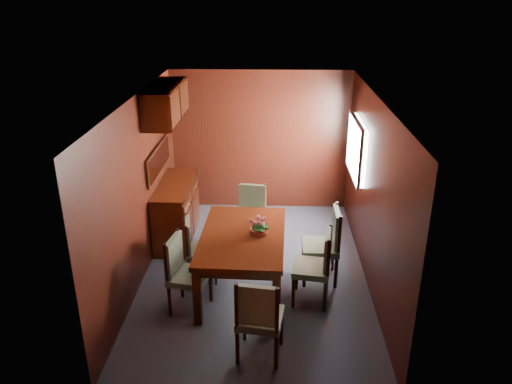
{
  "coord_description": "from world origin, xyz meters",
  "views": [
    {
      "loc": [
        0.23,
        -5.91,
        3.67
      ],
      "look_at": [
        0.0,
        0.36,
        1.05
      ],
      "focal_mm": 35.0,
      "sensor_mm": 36.0,
      "label": 1
    }
  ],
  "objects_px": {
    "chair_left_near": "(183,269)",
    "flower_centerpiece": "(259,225)",
    "sideboard": "(176,211)",
    "chair_head": "(259,315)",
    "dining_table": "(243,242)",
    "chair_right_near": "(318,263)"
  },
  "relations": [
    {
      "from": "sideboard",
      "to": "chair_head",
      "type": "relative_size",
      "value": 1.42
    },
    {
      "from": "sideboard",
      "to": "chair_head",
      "type": "bearing_deg",
      "value": -63.4
    },
    {
      "from": "chair_right_near",
      "to": "chair_head",
      "type": "distance_m",
      "value": 1.28
    },
    {
      "from": "sideboard",
      "to": "flower_centerpiece",
      "type": "relative_size",
      "value": 5.8
    },
    {
      "from": "dining_table",
      "to": "sideboard",
      "type": "bearing_deg",
      "value": 130.66
    },
    {
      "from": "dining_table",
      "to": "chair_left_near",
      "type": "relative_size",
      "value": 1.76
    },
    {
      "from": "sideboard",
      "to": "chair_left_near",
      "type": "bearing_deg",
      "value": -76.86
    },
    {
      "from": "chair_right_near",
      "to": "flower_centerpiece",
      "type": "xyz_separation_m",
      "value": [
        -0.73,
        0.28,
        0.36
      ]
    },
    {
      "from": "dining_table",
      "to": "chair_left_near",
      "type": "xyz_separation_m",
      "value": [
        -0.68,
        -0.45,
        -0.13
      ]
    },
    {
      "from": "chair_head",
      "to": "flower_centerpiece",
      "type": "distance_m",
      "value": 1.4
    },
    {
      "from": "dining_table",
      "to": "flower_centerpiece",
      "type": "xyz_separation_m",
      "value": [
        0.2,
        0.03,
        0.23
      ]
    },
    {
      "from": "chair_right_near",
      "to": "flower_centerpiece",
      "type": "bearing_deg",
      "value": 77.76
    },
    {
      "from": "chair_left_near",
      "to": "chair_head",
      "type": "xyz_separation_m",
      "value": [
        0.93,
        -0.87,
        0.01
      ]
    },
    {
      "from": "sideboard",
      "to": "chair_right_near",
      "type": "xyz_separation_m",
      "value": [
        2.04,
        -1.63,
        0.09
      ]
    },
    {
      "from": "chair_left_near",
      "to": "chair_head",
      "type": "height_order",
      "value": "chair_head"
    },
    {
      "from": "sideboard",
      "to": "chair_left_near",
      "type": "xyz_separation_m",
      "value": [
        0.43,
        -1.83,
        0.09
      ]
    },
    {
      "from": "dining_table",
      "to": "chair_left_near",
      "type": "height_order",
      "value": "chair_left_near"
    },
    {
      "from": "chair_left_near",
      "to": "flower_centerpiece",
      "type": "distance_m",
      "value": 1.07
    },
    {
      "from": "sideboard",
      "to": "flower_centerpiece",
      "type": "xyz_separation_m",
      "value": [
        1.31,
        -1.35,
        0.45
      ]
    },
    {
      "from": "chair_right_near",
      "to": "sideboard",
      "type": "bearing_deg",
      "value": 60.07
    },
    {
      "from": "chair_left_near",
      "to": "chair_right_near",
      "type": "xyz_separation_m",
      "value": [
        1.61,
        0.21,
        0.01
      ]
    },
    {
      "from": "flower_centerpiece",
      "to": "sideboard",
      "type": "bearing_deg",
      "value": 134.17
    }
  ]
}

